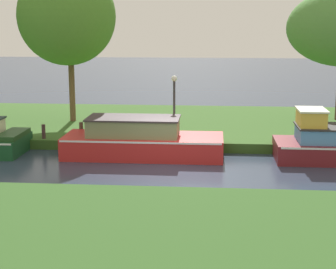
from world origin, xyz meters
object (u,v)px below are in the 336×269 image
(willow_tree_centre, at_px, (67,16))
(mooring_post_far, at_px, (81,131))
(red_narrowboat, at_px, (141,140))
(lamp_post, at_px, (174,98))
(mooring_post_near, at_px, (44,132))

(willow_tree_centre, height_order, mooring_post_far, willow_tree_centre)
(red_narrowboat, height_order, mooring_post_far, red_narrowboat)
(lamp_post, distance_m, mooring_post_near, 5.63)
(red_narrowboat, xyz_separation_m, mooring_post_near, (-4.26, 1.13, 0.06))
(lamp_post, bearing_deg, willow_tree_centre, 149.80)
(willow_tree_centre, bearing_deg, red_narrowboat, -49.81)
(willow_tree_centre, bearing_deg, mooring_post_far, -68.76)
(lamp_post, bearing_deg, mooring_post_near, -173.15)
(red_narrowboat, height_order, lamp_post, lamp_post)
(mooring_post_near, distance_m, mooring_post_far, 1.61)
(willow_tree_centre, height_order, mooring_post_near, willow_tree_centre)
(red_narrowboat, distance_m, mooring_post_far, 2.88)
(red_narrowboat, bearing_deg, mooring_post_near, 165.11)
(mooring_post_near, xyz_separation_m, mooring_post_far, (1.61, 0.00, 0.06))
(lamp_post, bearing_deg, red_narrowboat, -123.28)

